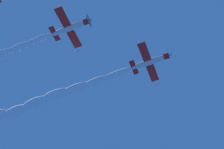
{
  "coord_description": "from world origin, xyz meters",
  "views": [
    {
      "loc": [
        18.38,
        17.91,
        1.88
      ],
      "look_at": [
        3.42,
        -6.28,
        72.61
      ],
      "focal_mm": 58.23,
      "sensor_mm": 36.0,
      "label": 1
    }
  ],
  "objects": [
    {
      "name": "airplane_lead",
      "position": [
        -1.57,
        0.75,
        71.36
      ],
      "size": [
        8.67,
        8.51,
        3.23
      ],
      "color": "silver"
    },
    {
      "name": "airplane_left_wingman",
      "position": [
        15.71,
        -1.88,
        72.47
      ],
      "size": [
        8.54,
        8.53,
        3.37
      ],
      "color": "silver"
    },
    {
      "name": "smoke_trail_lead",
      "position": [
        13.76,
        -19.53,
        71.52
      ],
      "size": [
        22.64,
        28.87,
        2.67
      ],
      "color": "white"
    }
  ]
}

